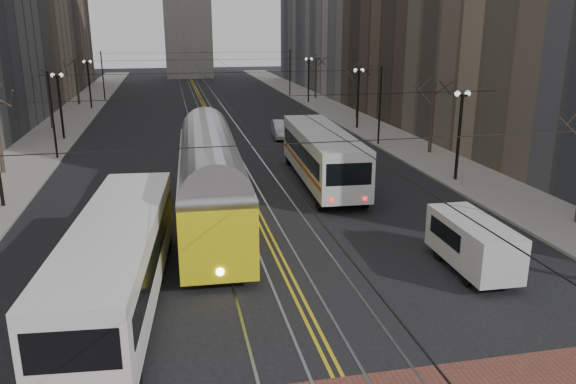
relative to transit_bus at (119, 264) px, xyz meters
name	(u,v)px	position (x,y,z in m)	size (l,w,h in m)	color
ground	(329,358)	(6.40, -4.84, -1.64)	(260.00, 260.00, 0.00)	black
sidewalk_left	(62,127)	(-8.60, 40.16, -1.56)	(5.00, 140.00, 0.15)	gray
sidewalk_right	(348,117)	(21.40, 40.16, -1.56)	(5.00, 140.00, 0.15)	gray
streetcar_rails	(212,122)	(6.40, 40.16, -1.63)	(4.80, 130.00, 0.02)	gray
centre_lines	(212,122)	(6.40, 40.16, -1.63)	(0.42, 130.00, 0.01)	gold
lamp_posts	(227,120)	(6.40, 23.91, 1.16)	(27.60, 57.20, 5.60)	black
street_trees	(220,108)	(6.40, 30.41, 1.16)	(31.68, 53.28, 5.60)	#382D23
trolley_wires	(220,98)	(6.40, 30.00, 2.14)	(25.96, 120.00, 6.60)	black
transit_bus	(119,264)	(0.00, 0.00, 0.00)	(2.73, 13.09, 3.27)	white
streetcar	(211,188)	(3.90, 8.21, 0.26)	(2.98, 16.06, 3.78)	yellow
rear_bus	(322,157)	(11.40, 14.49, 0.08)	(2.87, 13.18, 3.44)	silver
cargo_van	(472,246)	(13.91, 0.16, -0.54)	(1.90, 4.94, 2.18)	silver
sedan_grey	(346,147)	(15.38, 21.89, -0.92)	(1.70, 4.23, 1.44)	#404247
sedan_silver	(282,129)	(11.99, 30.28, -0.87)	(1.62, 4.66, 1.53)	#B4B7BD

